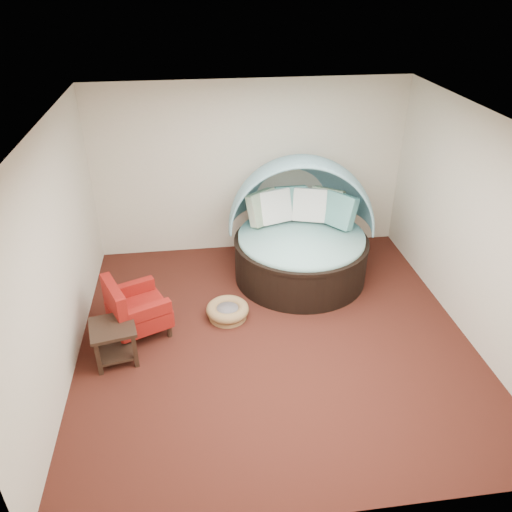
{
  "coord_description": "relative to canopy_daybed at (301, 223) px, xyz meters",
  "views": [
    {
      "loc": [
        -0.92,
        -5.05,
        4.22
      ],
      "look_at": [
        -0.16,
        0.6,
        0.89
      ],
      "focal_mm": 35.0,
      "sensor_mm": 36.0,
      "label": 1
    }
  ],
  "objects": [
    {
      "name": "wall_right",
      "position": [
        1.85,
        -1.52,
        0.54
      ],
      "size": [
        0.0,
        5.0,
        5.0
      ],
      "primitive_type": "plane",
      "rotation": [
        1.57,
        0.0,
        -1.57
      ],
      "color": "beige",
      "rests_on": "floor"
    },
    {
      "name": "wall_back",
      "position": [
        -0.65,
        0.98,
        0.54
      ],
      "size": [
        5.0,
        0.0,
        5.0
      ],
      "primitive_type": "plane",
      "rotation": [
        1.57,
        0.0,
        0.0
      ],
      "color": "beige",
      "rests_on": "floor"
    },
    {
      "name": "floor",
      "position": [
        -0.65,
        -1.52,
        -0.86
      ],
      "size": [
        5.0,
        5.0,
        0.0
      ],
      "primitive_type": "plane",
      "color": "#431A13",
      "rests_on": "ground"
    },
    {
      "name": "side_table",
      "position": [
        -2.65,
        -1.68,
        -0.53
      ],
      "size": [
        0.62,
        0.62,
        0.51
      ],
      "rotation": [
        0.0,
        0.0,
        0.2
      ],
      "color": "black",
      "rests_on": "floor"
    },
    {
      "name": "wall_front",
      "position": [
        -0.65,
        -4.02,
        0.54
      ],
      "size": [
        5.0,
        0.0,
        5.0
      ],
      "primitive_type": "plane",
      "rotation": [
        -1.57,
        0.0,
        0.0
      ],
      "color": "beige",
      "rests_on": "floor"
    },
    {
      "name": "red_armchair",
      "position": [
        -2.44,
        -1.2,
        -0.48
      ],
      "size": [
        0.93,
        0.93,
        0.83
      ],
      "rotation": [
        0.0,
        0.0,
        0.4
      ],
      "color": "black",
      "rests_on": "floor"
    },
    {
      "name": "wall_left",
      "position": [
        -3.15,
        -1.52,
        0.54
      ],
      "size": [
        0.0,
        5.0,
        5.0
      ],
      "primitive_type": "plane",
      "rotation": [
        1.57,
        0.0,
        1.57
      ],
      "color": "beige",
      "rests_on": "floor"
    },
    {
      "name": "ceiling",
      "position": [
        -0.65,
        -1.52,
        1.94
      ],
      "size": [
        5.0,
        5.0,
        0.0
      ],
      "primitive_type": "plane",
      "rotation": [
        3.14,
        0.0,
        0.0
      ],
      "color": "white",
      "rests_on": "wall_back"
    },
    {
      "name": "pet_basket",
      "position": [
        -1.22,
        -1.02,
        -0.76
      ],
      "size": [
        0.76,
        0.76,
        0.21
      ],
      "rotation": [
        0.0,
        0.0,
        -0.36
      ],
      "color": "brown",
      "rests_on": "floor"
    },
    {
      "name": "canopy_daybed",
      "position": [
        0.0,
        0.0,
        0.0
      ],
      "size": [
        2.37,
        2.31,
        1.86
      ],
      "rotation": [
        0.0,
        0.0,
        -0.15
      ],
      "color": "black",
      "rests_on": "floor"
    }
  ]
}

